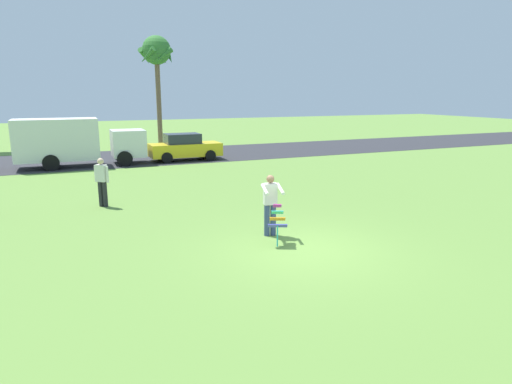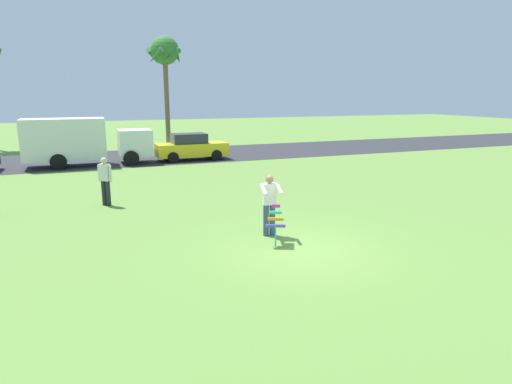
# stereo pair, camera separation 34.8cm
# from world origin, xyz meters

# --- Properties ---
(ground_plane) EXTENTS (120.00, 120.00, 0.00)m
(ground_plane) POSITION_xyz_m (0.00, 0.00, 0.00)
(ground_plane) COLOR olive
(road_strip) EXTENTS (120.00, 8.00, 0.01)m
(road_strip) POSITION_xyz_m (0.00, 19.07, 0.01)
(road_strip) COLOR #2D2D33
(road_strip) RESTS_ON ground
(person_kite_flyer) EXTENTS (0.62, 0.72, 1.73)m
(person_kite_flyer) POSITION_xyz_m (-0.30, 1.43, 0.95)
(person_kite_flyer) COLOR #384772
(person_kite_flyer) RESTS_ON ground
(kite_held) EXTENTS (0.60, 0.73, 1.04)m
(kite_held) POSITION_xyz_m (-0.46, 0.65, 0.68)
(kite_held) COLOR #D83399
(kite_held) RESTS_ON ground
(parked_truck_white_box) EXTENTS (6.71, 2.15, 2.62)m
(parked_truck_white_box) POSITION_xyz_m (-4.96, 16.67, 1.41)
(parked_truck_white_box) COLOR silver
(parked_truck_white_box) RESTS_ON ground
(parked_car_yellow) EXTENTS (4.21, 1.85, 1.60)m
(parked_car_yellow) POSITION_xyz_m (1.17, 16.67, 0.77)
(parked_car_yellow) COLOR yellow
(parked_car_yellow) RESTS_ON ground
(palm_tree_right_near) EXTENTS (2.58, 2.71, 8.11)m
(palm_tree_right_near) POSITION_xyz_m (1.40, 24.97, 6.72)
(palm_tree_right_near) COLOR brown
(palm_tree_right_near) RESTS_ON ground
(person_walker_far) EXTENTS (0.45, 0.41, 1.73)m
(person_walker_far) POSITION_xyz_m (-4.33, 6.79, 0.93)
(person_walker_far) COLOR #26262B
(person_walker_far) RESTS_ON ground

